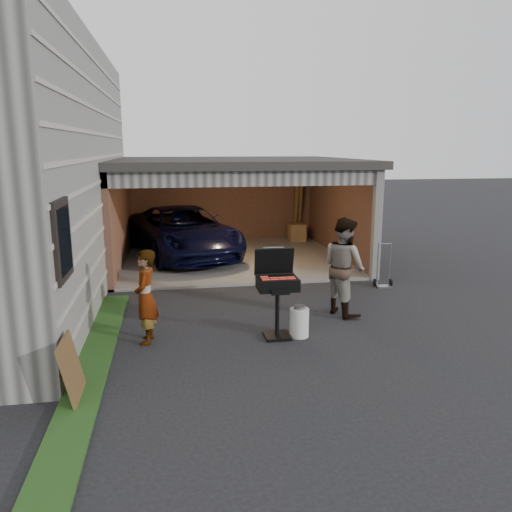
% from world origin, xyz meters
% --- Properties ---
extents(ground, '(80.00, 80.00, 0.00)m').
position_xyz_m(ground, '(0.00, 0.00, 0.00)').
color(ground, black).
rests_on(ground, ground).
extents(groundcover_strip, '(0.50, 8.00, 0.06)m').
position_xyz_m(groundcover_strip, '(-2.25, -1.00, 0.03)').
color(groundcover_strip, '#193814').
rests_on(groundcover_strip, ground).
extents(garage, '(6.80, 6.30, 2.90)m').
position_xyz_m(garage, '(0.76, 6.79, 1.87)').
color(garage, '#605E59').
rests_on(garage, ground).
extents(minivan, '(3.70, 5.64, 1.44)m').
position_xyz_m(minivan, '(-0.69, 6.90, 0.72)').
color(minivan, black).
rests_on(minivan, ground).
extents(woman, '(0.43, 0.61, 1.59)m').
position_xyz_m(woman, '(-1.48, 0.36, 0.80)').
color(woman, '#A4B8CF').
rests_on(woman, ground).
extents(man, '(0.99, 1.12, 1.92)m').
position_xyz_m(man, '(2.27, 1.23, 0.96)').
color(man, '#3E2718').
rests_on(man, ground).
extents(bbq_grill, '(0.68, 0.60, 1.52)m').
position_xyz_m(bbq_grill, '(0.72, 0.24, 0.91)').
color(bbq_grill, black).
rests_on(bbq_grill, ground).
extents(propane_tank, '(0.43, 0.43, 0.50)m').
position_xyz_m(propane_tank, '(1.11, 0.19, 0.25)').
color(propane_tank, white).
rests_on(propane_tank, ground).
extents(plywood_panel, '(0.21, 0.76, 0.84)m').
position_xyz_m(plywood_panel, '(-2.34, -1.50, 0.42)').
color(plywood_panel, '#52371C').
rests_on(plywood_panel, ground).
extents(hand_truck, '(0.44, 0.36, 1.04)m').
position_xyz_m(hand_truck, '(3.87, 2.93, 0.20)').
color(hand_truck, gray).
rests_on(hand_truck, ground).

